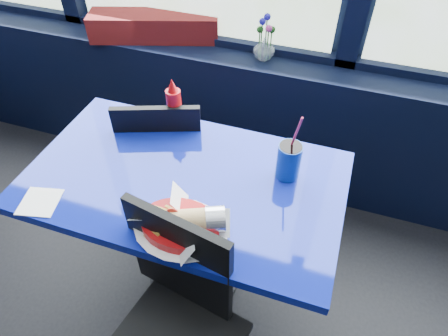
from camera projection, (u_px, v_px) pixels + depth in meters
window_sill at (198, 108)px, 2.41m from camera, size 5.00×0.26×0.80m
near_table at (187, 208)px, 1.64m from camera, size 1.20×0.70×0.75m
chair_near_front at (176, 315)px, 1.37m from camera, size 0.48×0.48×0.90m
chair_near_back at (180, 159)px, 1.95m from camera, size 0.50×0.50×0.87m
planter_box at (154, 26)px, 2.15m from camera, size 0.71×0.37×0.14m
flower_vase at (264, 46)px, 1.99m from camera, size 0.14×0.14×0.23m
food_basket at (182, 225)px, 1.31m from camera, size 0.29×0.28×0.10m
ketchup_bottle at (174, 106)px, 1.66m from camera, size 0.06×0.06×0.23m
soda_cup at (289, 160)px, 1.47m from camera, size 0.09×0.09×0.30m
napkin at (40, 202)px, 1.42m from camera, size 0.16×0.16×0.00m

